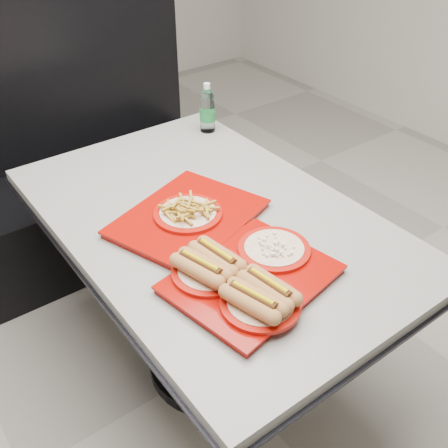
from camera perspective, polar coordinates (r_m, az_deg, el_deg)
ground at (r=2.25m, az=-1.20°, el=-14.92°), size 6.00×6.00×0.00m
diner_table at (r=1.83m, az=-1.42°, el=-3.30°), size 0.92×1.42×0.75m
booth_bench at (r=2.75m, az=-14.79°, el=5.43°), size 1.30×0.57×1.35m
tray_near at (r=1.45m, az=2.47°, el=-5.62°), size 0.49×0.42×0.10m
tray_far at (r=1.69m, az=-3.93°, el=0.99°), size 0.55×0.49×0.09m
water_bottle at (r=2.25m, az=-1.82°, el=12.23°), size 0.07×0.07×0.21m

